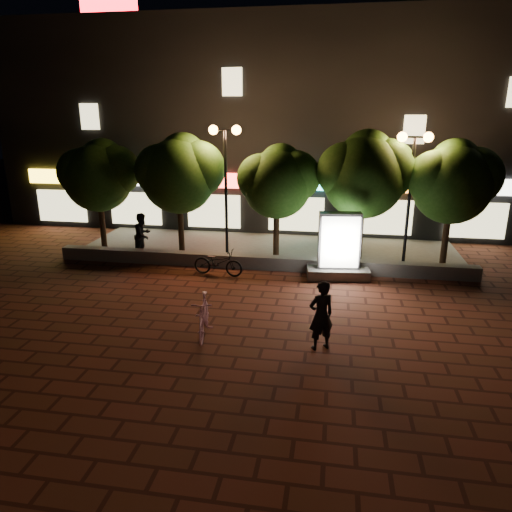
% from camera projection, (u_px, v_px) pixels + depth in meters
% --- Properties ---
extents(ground, '(80.00, 80.00, 0.00)m').
position_uv_depth(ground, '(237.00, 310.00, 14.28)').
color(ground, '#57251B').
rests_on(ground, ground).
extents(retaining_wall, '(16.00, 0.45, 0.50)m').
position_uv_depth(retaining_wall, '(258.00, 262.00, 17.97)').
color(retaining_wall, slate).
rests_on(retaining_wall, ground).
extents(sidewalk, '(16.00, 5.00, 0.08)m').
position_uv_depth(sidewalk, '(268.00, 249.00, 20.38)').
color(sidewalk, slate).
rests_on(sidewalk, ground).
extents(building_block, '(28.00, 8.12, 11.30)m').
position_uv_depth(building_block, '(286.00, 126.00, 25.02)').
color(building_block, black).
rests_on(building_block, ground).
extents(tree_far_left, '(3.36, 2.80, 4.63)m').
position_uv_depth(tree_far_left, '(99.00, 173.00, 19.54)').
color(tree_far_left, black).
rests_on(tree_far_left, sidewalk).
extents(tree_left, '(3.60, 3.00, 4.89)m').
position_uv_depth(tree_left, '(180.00, 171.00, 18.94)').
color(tree_left, black).
rests_on(tree_left, sidewalk).
extents(tree_mid, '(3.24, 2.70, 4.50)m').
position_uv_depth(tree_mid, '(278.00, 179.00, 18.38)').
color(tree_mid, black).
rests_on(tree_mid, sidewalk).
extents(tree_right, '(3.72, 3.10, 5.07)m').
position_uv_depth(tree_right, '(365.00, 172.00, 17.75)').
color(tree_right, black).
rests_on(tree_right, sidewalk).
extents(tree_far_right, '(3.48, 2.90, 4.76)m').
position_uv_depth(tree_far_right, '(454.00, 179.00, 17.30)').
color(tree_far_right, black).
rests_on(tree_far_right, sidewalk).
extents(street_lamp_left, '(1.26, 0.36, 5.18)m').
position_uv_depth(street_lamp_left, '(225.00, 158.00, 18.21)').
color(street_lamp_left, black).
rests_on(street_lamp_left, sidewalk).
extents(street_lamp_right, '(1.26, 0.36, 4.98)m').
position_uv_depth(street_lamp_right, '(413.00, 165.00, 17.14)').
color(street_lamp_right, black).
rests_on(street_lamp_right, sidewalk).
extents(ad_kiosk, '(2.32, 1.35, 2.39)m').
position_uv_depth(ad_kiosk, '(339.00, 252.00, 16.81)').
color(ad_kiosk, slate).
rests_on(ad_kiosk, ground).
extents(scooter_pink, '(0.82, 1.91, 1.11)m').
position_uv_depth(scooter_pink, '(204.00, 316.00, 12.56)').
color(scooter_pink, '#CE87AA').
rests_on(scooter_pink, ground).
extents(rider, '(0.80, 0.71, 1.83)m').
position_uv_depth(rider, '(321.00, 315.00, 11.73)').
color(rider, black).
rests_on(rider, ground).
extents(scooter_parked, '(1.93, 0.87, 0.98)m').
position_uv_depth(scooter_parked, '(218.00, 262.00, 17.17)').
color(scooter_parked, black).
rests_on(scooter_parked, ground).
extents(pedestrian, '(0.88, 1.02, 1.81)m').
position_uv_depth(pedestrian, '(143.00, 235.00, 18.98)').
color(pedestrian, black).
rests_on(pedestrian, sidewalk).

